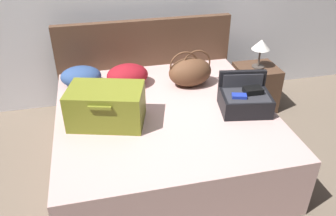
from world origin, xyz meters
TOP-DOWN VIEW (x-y plane):
  - ground_plane at (0.00, 0.00)m, footprint 12.00×12.00m
  - bed at (0.00, 0.40)m, footprint 1.82×1.83m
  - headboard at (0.00, 1.35)m, footprint 1.86×0.08m
  - hard_case_large at (-0.49, 0.32)m, footprint 0.66×0.51m
  - hard_case_medium at (0.67, 0.25)m, footprint 0.46×0.40m
  - duffel_bag at (0.34, 0.80)m, footprint 0.43×0.30m
  - pillow_near_headboard at (-0.25, 0.93)m, footprint 0.42×0.34m
  - pillow_center_head at (-0.68, 1.03)m, footprint 0.42×0.33m
  - nightstand at (1.19, 1.06)m, footprint 0.44×0.40m
  - table_lamp at (1.19, 1.06)m, footprint 0.19×0.19m

SIDE VIEW (x-z plane):
  - ground_plane at x=0.00m, z-range 0.00..0.00m
  - nightstand at x=1.19m, z-range 0.00..0.50m
  - bed at x=0.00m, z-range 0.00..0.53m
  - headboard at x=0.00m, z-range 0.00..1.02m
  - pillow_center_head at x=-0.68m, z-range 0.53..0.71m
  - hard_case_medium at x=0.67m, z-range 0.48..0.78m
  - pillow_near_headboard at x=-0.25m, z-range 0.53..0.73m
  - duffel_bag at x=0.34m, z-range 0.49..0.84m
  - hard_case_large at x=-0.49m, z-range 0.53..0.83m
  - table_lamp at x=1.19m, z-range 0.59..0.90m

